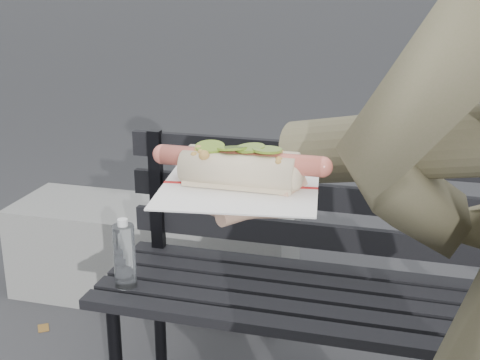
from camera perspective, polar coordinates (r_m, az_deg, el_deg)
The scene contains 3 objects.
park_bench at distance 1.99m, azimuth 9.48°, elevation -7.89°, with size 1.50×0.44×0.88m.
concrete_block at distance 2.89m, azimuth -7.44°, elevation -6.21°, with size 1.20×0.40×0.40m, color slate.
held_hotdog at distance 0.84m, azimuth 14.73°, elevation 2.36°, with size 0.64×0.31×0.20m.
Camera 1 is at (0.20, -0.86, 1.40)m, focal length 50.00 mm.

